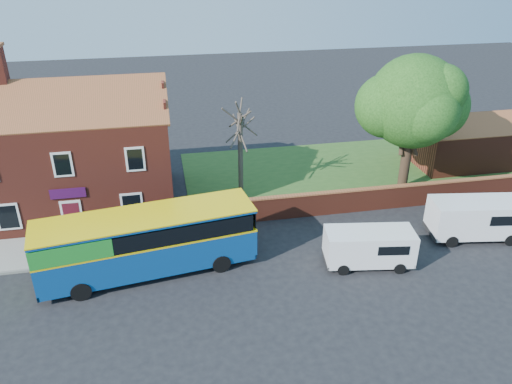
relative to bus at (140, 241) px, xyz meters
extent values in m
plane|color=black|center=(2.92, -2.78, -1.93)|extent=(120.00, 120.00, 0.00)
cube|color=gray|center=(-4.08, 2.97, -1.87)|extent=(18.00, 3.50, 0.12)
cube|color=slate|center=(-4.08, 1.22, -1.86)|extent=(18.00, 0.15, 0.14)
cube|color=#426B28|center=(15.92, 10.22, -1.91)|extent=(26.00, 12.00, 0.04)
cube|color=maroon|center=(-4.08, 8.72, 1.32)|extent=(12.00, 8.00, 6.50)
cube|color=brown|center=(-4.08, 6.72, 5.57)|extent=(12.30, 4.08, 2.16)
cube|color=brown|center=(-4.08, 10.72, 5.57)|extent=(12.30, 4.08, 2.16)
cube|color=black|center=(-4.08, 4.69, 2.67)|extent=(1.10, 0.06, 1.50)
cube|color=#4C0F19|center=(-4.08, 4.67, -0.83)|extent=(0.95, 0.04, 2.10)
cube|color=silver|center=(-4.08, 4.69, -0.78)|extent=(1.20, 0.06, 2.30)
cube|color=#390D3A|center=(-4.08, 4.66, 0.87)|extent=(2.00, 0.06, 0.60)
cube|color=maroon|center=(15.92, 4.22, -1.18)|extent=(22.00, 0.30, 1.50)
cube|color=brown|center=(15.92, 4.22, -0.38)|extent=(22.00, 0.38, 0.10)
cube|color=maroon|center=(24.92, 10.22, -0.43)|extent=(8.00, 5.00, 3.00)
cube|color=brown|center=(24.92, 8.97, 1.62)|extent=(8.20, 2.56, 1.24)
cube|color=brown|center=(24.92, 11.47, 1.62)|extent=(8.20, 2.56, 1.24)
cube|color=navy|center=(0.36, 0.05, -0.65)|extent=(11.42, 4.35, 1.77)
cube|color=yellow|center=(0.36, 0.05, 0.23)|extent=(11.44, 4.37, 0.10)
cube|color=black|center=(0.36, 0.05, 0.76)|extent=(10.98, 4.30, 0.89)
cube|color=green|center=(-3.28, -0.47, 0.76)|extent=(4.15, 3.34, 0.94)
cube|color=navy|center=(0.36, 0.05, 1.36)|extent=(11.42, 4.35, 0.14)
cube|color=yellow|center=(0.36, 0.05, 1.44)|extent=(11.47, 4.39, 0.06)
cylinder|color=black|center=(-2.98, -1.76, -1.43)|extent=(1.03, 0.42, 1.00)
cylinder|color=black|center=(-3.35, 0.84, -1.43)|extent=(1.03, 0.42, 1.00)
cylinder|color=black|center=(4.08, -0.74, -1.43)|extent=(1.03, 0.42, 1.00)
cylinder|color=black|center=(3.70, 1.86, -1.43)|extent=(1.03, 0.42, 1.00)
cube|color=white|center=(11.99, -1.62, -0.75)|extent=(4.95, 2.58, 1.79)
cube|color=black|center=(14.09, -1.94, -0.47)|extent=(0.32, 1.60, 0.71)
cube|color=black|center=(14.28, -1.97, -1.55)|extent=(0.38, 1.88, 0.23)
cylinder|color=black|center=(10.36, -2.27, -1.62)|extent=(0.65, 0.31, 0.62)
cylinder|color=black|center=(10.63, -0.52, -1.62)|extent=(0.65, 0.31, 0.62)
cylinder|color=black|center=(13.35, -2.72, -1.62)|extent=(0.65, 0.31, 0.62)
cylinder|color=black|center=(13.61, -0.98, -1.62)|extent=(0.65, 0.31, 0.62)
cube|color=white|center=(19.30, -0.15, -0.58)|extent=(5.67, 2.94, 2.06)
cylinder|color=black|center=(17.44, -0.91, -1.57)|extent=(0.74, 0.32, 0.71)
cylinder|color=black|center=(17.74, 1.12, -1.57)|extent=(0.74, 0.32, 0.71)
cylinder|color=black|center=(20.87, -1.42, -1.57)|extent=(0.74, 0.32, 0.71)
cylinder|color=black|center=(21.17, 0.60, -1.57)|extent=(0.74, 0.32, 0.71)
cylinder|color=black|center=(18.00, 6.63, 0.04)|extent=(0.69, 0.69, 3.94)
sphere|color=#3F8228|center=(18.00, 6.63, 4.50)|extent=(6.17, 6.17, 6.17)
sphere|color=#3F8228|center=(19.80, 6.97, 3.98)|extent=(4.45, 4.45, 4.45)
sphere|color=#3F8228|center=(16.38, 7.14, 4.15)|extent=(4.28, 4.28, 4.28)
cylinder|color=#4C4238|center=(6.63, 8.12, 1.02)|extent=(0.34, 0.34, 5.89)
cylinder|color=#4C4238|center=(6.63, 8.12, 3.12)|extent=(0.35, 2.87, 2.31)
cylinder|color=#4C4238|center=(6.63, 8.12, 2.91)|extent=(1.50, 2.12, 2.12)
cylinder|color=#4C4238|center=(6.63, 8.12, 3.33)|extent=(2.41, 1.10, 2.35)
camera|label=1|loc=(1.66, -22.66, 13.88)|focal=35.00mm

